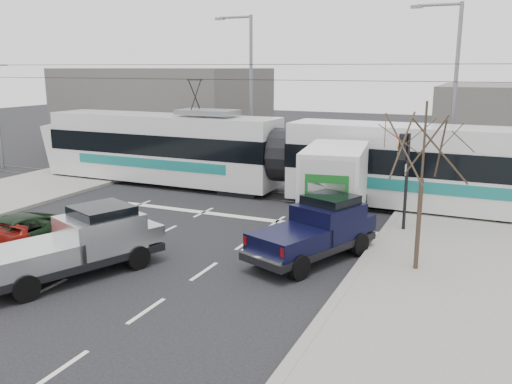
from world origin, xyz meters
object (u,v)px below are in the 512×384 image
at_px(traffic_signal, 404,161).
at_px(box_truck, 336,185).
at_px(tram, 284,156).
at_px(silver_pickup, 82,242).
at_px(street_lamp_far, 248,84).
at_px(navy_pickup, 318,229).
at_px(green_car, 7,238).
at_px(bare_tree, 424,149).
at_px(street_lamp_near, 451,88).

height_order(traffic_signal, box_truck, traffic_signal).
bearing_deg(tram, silver_pickup, -98.30).
bearing_deg(street_lamp_far, silver_pickup, -81.51).
relative_size(traffic_signal, navy_pickup, 0.71).
relative_size(tram, silver_pickup, 4.70).
relative_size(box_truck, green_car, 1.42).
xyz_separation_m(bare_tree, navy_pickup, (-3.12, 0.04, -2.81)).
bearing_deg(green_car, navy_pickup, 29.45).
bearing_deg(traffic_signal, navy_pickup, -116.75).
height_order(street_lamp_near, green_car, street_lamp_near).
bearing_deg(traffic_signal, green_car, -144.83).
bearing_deg(traffic_signal, silver_pickup, -134.92).
xyz_separation_m(traffic_signal, street_lamp_near, (0.84, 7.50, 2.37)).
bearing_deg(tram, street_lamp_near, 28.84).
distance_m(traffic_signal, street_lamp_near, 7.91).
bearing_deg(street_lamp_near, silver_pickup, -119.71).
bearing_deg(street_lamp_near, tram, -151.89).
bearing_deg(street_lamp_far, box_truck, -49.02).
height_order(traffic_signal, silver_pickup, traffic_signal).
bearing_deg(traffic_signal, street_lamp_near, 83.59).
distance_m(street_lamp_near, navy_pickup, 12.50).
distance_m(tram, box_truck, 5.08).
distance_m(bare_tree, silver_pickup, 10.41).
height_order(traffic_signal, navy_pickup, traffic_signal).
bearing_deg(silver_pickup, box_truck, 78.55).
height_order(street_lamp_near, tram, street_lamp_near).
distance_m(street_lamp_far, green_car, 18.03).
bearing_deg(bare_tree, silver_pickup, -156.09).
bearing_deg(navy_pickup, box_truck, 119.46).
bearing_deg(green_car, street_lamp_far, 94.11).
height_order(tram, silver_pickup, tram).
distance_m(street_lamp_far, box_truck, 12.84).
distance_m(bare_tree, tram, 10.81).
distance_m(bare_tree, green_car, 13.40).
bearing_deg(street_lamp_near, green_car, -128.12).
xyz_separation_m(street_lamp_far, navy_pickup, (8.66, -13.46, -4.13)).
bearing_deg(box_truck, street_lamp_far, 122.58).
distance_m(tram, silver_pickup, 12.01).
relative_size(bare_tree, green_car, 1.08).
distance_m(silver_pickup, navy_pickup, 7.31).
bearing_deg(tram, bare_tree, -46.08).
bearing_deg(street_lamp_near, traffic_signal, -96.41).
xyz_separation_m(street_lamp_far, green_car, (-0.63, -17.45, -4.47)).
height_order(street_lamp_far, tram, street_lamp_far).
distance_m(street_lamp_near, green_car, 20.15).
xyz_separation_m(tram, silver_pickup, (-1.88, -11.82, -0.96)).
relative_size(tram, navy_pickup, 5.30).
xyz_separation_m(traffic_signal, street_lamp_far, (-10.66, 9.50, 2.37)).
bearing_deg(navy_pickup, green_car, -135.13).
bearing_deg(green_car, tram, 72.53).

